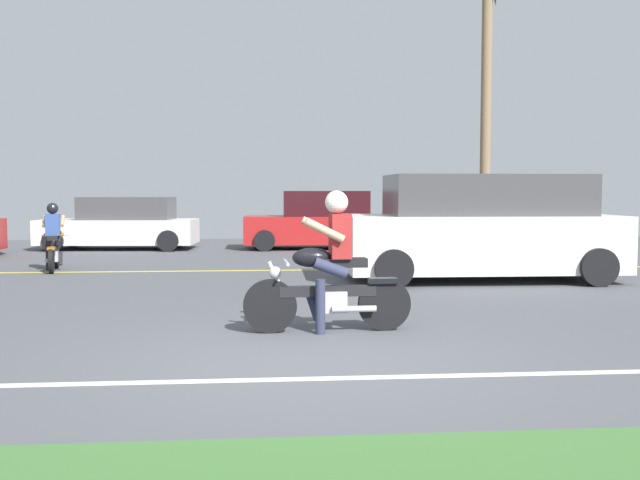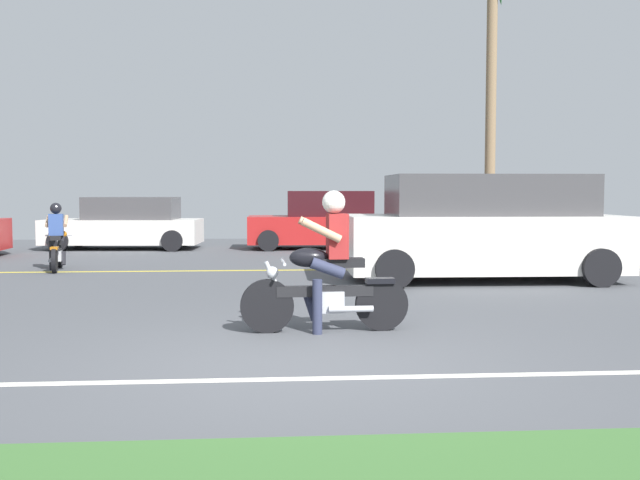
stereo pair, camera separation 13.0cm
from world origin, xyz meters
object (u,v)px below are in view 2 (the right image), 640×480
at_px(suv_nearby, 484,229).
at_px(motorcyclist_distant, 57,242).
at_px(parked_car_1, 126,225).
at_px(parked_car_2, 324,222).
at_px(motorcyclist, 326,272).

distance_m(suv_nearby, motorcyclist_distant, 8.33).
distance_m(parked_car_1, parked_car_2, 5.41).
bearing_deg(parked_car_2, suv_nearby, -73.26).
bearing_deg(suv_nearby, parked_car_2, 106.74).
relative_size(motorcyclist, suv_nearby, 0.38).
xyz_separation_m(parked_car_1, parked_car_2, (5.40, -0.28, 0.07)).
distance_m(suv_nearby, parked_car_2, 7.80).
height_order(motorcyclist, suv_nearby, suv_nearby).
distance_m(suv_nearby, parked_car_1, 10.88).
height_order(motorcyclist, motorcyclist_distant, motorcyclist).
bearing_deg(parked_car_1, motorcyclist, -70.09).
bearing_deg(motorcyclist_distant, parked_car_1, 86.20).
bearing_deg(motorcyclist_distant, motorcyclist, -54.86).
xyz_separation_m(motorcyclist, motorcyclist_distant, (-4.82, 6.84, -0.10)).
xyz_separation_m(suv_nearby, parked_car_2, (-2.24, 7.46, -0.17)).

